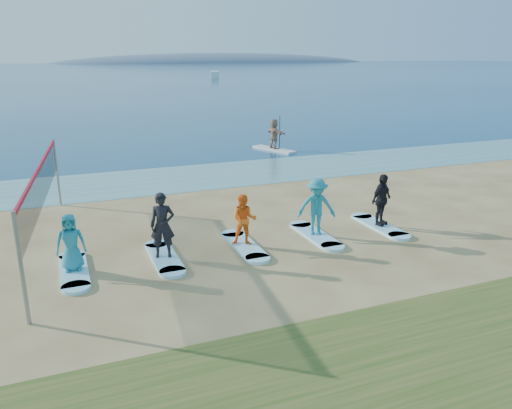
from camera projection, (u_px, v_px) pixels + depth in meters
name	position (u px, v px, depth m)	size (l,w,h in m)	color
ground	(324.00, 256.00, 14.09)	(600.00, 600.00, 0.00)	tan
shallow_water	(214.00, 175.00, 23.41)	(600.00, 600.00, 0.00)	teal
ocean	(72.00, 72.00, 156.13)	(600.00, 600.00, 0.00)	navy
island_ridge	(221.00, 62.00, 314.34)	(220.00, 56.00, 18.00)	slate
volleyball_net	(42.00, 185.00, 14.12)	(0.92, 9.05, 2.50)	gray
paddleboard	(274.00, 149.00, 29.40)	(0.70, 3.00, 0.12)	silver
paddleboarder	(274.00, 134.00, 29.13)	(1.60, 0.51, 1.73)	tan
boat_offshore_b	(215.00, 78.00, 116.72)	(1.77, 6.16, 1.49)	silver
surfboard_0	(74.00, 271.00, 13.01)	(0.70, 2.20, 0.09)	#A1E5FA
student_0	(71.00, 242.00, 12.78)	(0.74, 0.48, 1.51)	teal
surfboard_1	(164.00, 258.00, 13.86)	(0.70, 2.20, 0.09)	#A1E5FA
student_1	(162.00, 225.00, 13.58)	(0.66, 0.43, 1.81)	black
surfboard_2	(244.00, 246.00, 14.71)	(0.70, 2.20, 0.09)	#A1E5FA
student_2	(244.00, 220.00, 14.47)	(0.74, 0.58, 1.52)	orange
surfboard_3	(316.00, 235.00, 15.56)	(0.70, 2.20, 0.09)	#A1E5FA
student_3	(317.00, 207.00, 15.28)	(1.15, 0.66, 1.78)	teal
surfboard_4	(379.00, 226.00, 16.41)	(0.70, 2.20, 0.09)	#A1E5FA
student_4	(381.00, 200.00, 16.15)	(1.00, 0.41, 1.70)	black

